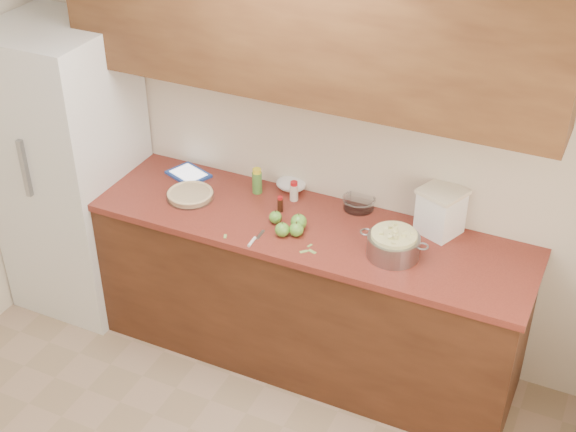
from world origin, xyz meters
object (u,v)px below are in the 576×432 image
at_px(pie, 190,195).
at_px(tablet, 188,174).
at_px(colander, 393,245).
at_px(flour_canister, 441,211).

height_order(pie, tablet, pie).
relative_size(pie, colander, 0.75).
bearing_deg(colander, tablet, 169.31).
distance_m(colander, flour_canister, 0.35).
height_order(flour_canister, tablet, flour_canister).
bearing_deg(pie, tablet, 123.54).
xyz_separation_m(flour_canister, tablet, (-1.50, -0.05, -0.12)).
xyz_separation_m(pie, flour_canister, (1.36, 0.27, 0.11)).
xyz_separation_m(pie, colander, (1.21, -0.04, 0.04)).
height_order(colander, flour_canister, flour_canister).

